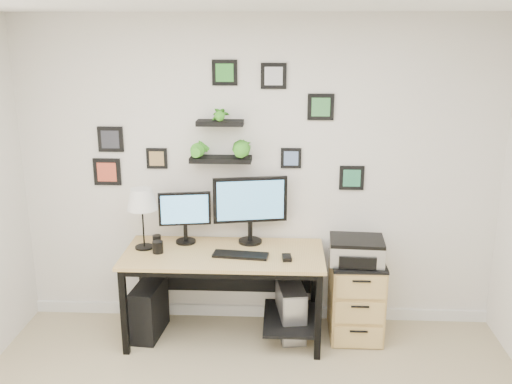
# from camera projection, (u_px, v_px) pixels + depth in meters

# --- Properties ---
(room) EXTENTS (4.00, 4.00, 4.00)m
(room) POSITION_uv_depth(u_px,v_px,m) (258.00, 311.00, 5.08)
(room) COLOR #BFAF88
(room) RESTS_ON ground
(desk) EXTENTS (1.60, 0.70, 0.75)m
(desk) POSITION_uv_depth(u_px,v_px,m) (229.00, 265.00, 4.62)
(desk) COLOR tan
(desk) RESTS_ON ground
(monitor_left) EXTENTS (0.43, 0.19, 0.44)m
(monitor_left) POSITION_uv_depth(u_px,v_px,m) (185.00, 214.00, 4.69)
(monitor_left) COLOR black
(monitor_left) RESTS_ON desk
(monitor_right) EXTENTS (0.60, 0.23, 0.57)m
(monitor_right) POSITION_uv_depth(u_px,v_px,m) (250.00, 204.00, 4.67)
(monitor_right) COLOR black
(monitor_right) RESTS_ON desk
(keyboard) EXTENTS (0.45, 0.19, 0.02)m
(keyboard) POSITION_uv_depth(u_px,v_px,m) (241.00, 255.00, 4.48)
(keyboard) COLOR black
(keyboard) RESTS_ON desk
(mouse) EXTENTS (0.08, 0.11, 0.03)m
(mouse) POSITION_uv_depth(u_px,v_px,m) (287.00, 258.00, 4.41)
(mouse) COLOR black
(mouse) RESTS_ON desk
(table_lamp) EXTENTS (0.25, 0.25, 0.50)m
(table_lamp) POSITION_uv_depth(u_px,v_px,m) (142.00, 201.00, 4.54)
(table_lamp) COLOR black
(table_lamp) RESTS_ON desk
(mug) EXTENTS (0.09, 0.09, 0.10)m
(mug) POSITION_uv_depth(u_px,v_px,m) (158.00, 247.00, 4.54)
(mug) COLOR black
(mug) RESTS_ON desk
(pen_cup) EXTENTS (0.07, 0.07, 0.09)m
(pen_cup) POSITION_uv_depth(u_px,v_px,m) (157.00, 240.00, 4.69)
(pen_cup) COLOR black
(pen_cup) RESTS_ON desk
(pc_tower_black) EXTENTS (0.24, 0.47, 0.45)m
(pc_tower_black) POSITION_uv_depth(u_px,v_px,m) (149.00, 309.00, 4.74)
(pc_tower_black) COLOR black
(pc_tower_black) RESTS_ON ground
(pc_tower_grey) EXTENTS (0.26, 0.47, 0.44)m
(pc_tower_grey) POSITION_uv_depth(u_px,v_px,m) (291.00, 310.00, 4.74)
(pc_tower_grey) COLOR gray
(pc_tower_grey) RESTS_ON ground
(file_cabinet) EXTENTS (0.43, 0.53, 0.67)m
(file_cabinet) POSITION_uv_depth(u_px,v_px,m) (356.00, 297.00, 4.71)
(file_cabinet) COLOR tan
(file_cabinet) RESTS_ON ground
(printer) EXTENTS (0.44, 0.37, 0.19)m
(printer) POSITION_uv_depth(u_px,v_px,m) (356.00, 250.00, 4.55)
(printer) COLOR silver
(printer) RESTS_ON file_cabinet
(wall_decor) EXTENTS (2.26, 0.18, 1.05)m
(wall_decor) POSITION_uv_depth(u_px,v_px,m) (222.00, 136.00, 4.59)
(wall_decor) COLOR black
(wall_decor) RESTS_ON ground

